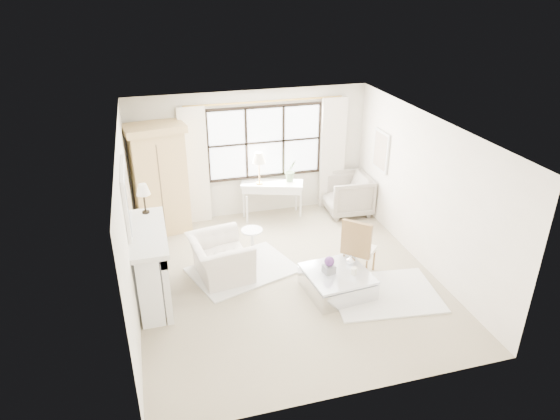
% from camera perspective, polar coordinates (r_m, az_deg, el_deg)
% --- Properties ---
extents(floor, '(5.50, 5.50, 0.00)m').
position_cam_1_polar(floor, '(8.78, 0.82, -7.81)').
color(floor, tan).
rests_on(floor, ground).
extents(ceiling, '(5.50, 5.50, 0.00)m').
position_cam_1_polar(ceiling, '(7.62, 0.95, 9.36)').
color(ceiling, white).
rests_on(ceiling, ground).
extents(wall_back, '(5.00, 0.00, 5.00)m').
position_cam_1_polar(wall_back, '(10.58, -3.34, 6.37)').
color(wall_back, beige).
rests_on(wall_back, ground).
extents(wall_front, '(5.00, 0.00, 5.00)m').
position_cam_1_polar(wall_front, '(5.89, 8.57, -11.00)').
color(wall_front, white).
rests_on(wall_front, ground).
extents(wall_left, '(0.00, 5.50, 5.50)m').
position_cam_1_polar(wall_left, '(7.85, -16.93, -1.94)').
color(wall_left, silver).
rests_on(wall_left, ground).
extents(wall_right, '(0.00, 5.50, 5.50)m').
position_cam_1_polar(wall_right, '(9.08, 16.22, 1.99)').
color(wall_right, white).
rests_on(wall_right, ground).
extents(window_pane, '(2.40, 0.02, 1.50)m').
position_cam_1_polar(window_pane, '(10.54, -1.74, 7.77)').
color(window_pane, white).
rests_on(window_pane, wall_back).
extents(window_frame, '(2.50, 0.04, 1.50)m').
position_cam_1_polar(window_frame, '(10.53, -1.73, 7.75)').
color(window_frame, black).
rests_on(window_frame, wall_back).
extents(curtain_rod, '(3.30, 0.04, 0.04)m').
position_cam_1_polar(curtain_rod, '(10.25, -1.72, 12.30)').
color(curtain_rod, '#B0873D').
rests_on(curtain_rod, wall_back).
extents(curtain_left, '(0.55, 0.10, 2.47)m').
position_cam_1_polar(curtain_left, '(10.35, -9.72, 4.92)').
color(curtain_left, white).
rests_on(curtain_left, ground).
extents(curtain_right, '(0.55, 0.10, 2.47)m').
position_cam_1_polar(curtain_right, '(11.02, 6.02, 6.44)').
color(curtain_right, beige).
rests_on(curtain_right, ground).
extents(fireplace, '(0.58, 1.66, 1.26)m').
position_cam_1_polar(fireplace, '(8.18, -14.72, -6.13)').
color(fireplace, silver).
rests_on(fireplace, ground).
extents(mirror_frame, '(0.05, 1.15, 0.95)m').
position_cam_1_polar(mirror_frame, '(7.64, -17.17, 1.34)').
color(mirror_frame, white).
rests_on(mirror_frame, wall_left).
extents(mirror_glass, '(0.02, 1.00, 0.80)m').
position_cam_1_polar(mirror_glass, '(7.64, -16.94, 1.37)').
color(mirror_glass, '#B8BDC4').
rests_on(mirror_glass, wall_left).
extents(art_frame, '(0.04, 0.62, 0.82)m').
position_cam_1_polar(art_frame, '(10.37, 11.48, 6.65)').
color(art_frame, silver).
rests_on(art_frame, wall_right).
extents(art_canvas, '(0.01, 0.52, 0.72)m').
position_cam_1_polar(art_canvas, '(10.36, 11.38, 6.65)').
color(art_canvas, '#BBA691').
rests_on(art_canvas, wall_right).
extents(mantel_lamp, '(0.22, 0.22, 0.51)m').
position_cam_1_polar(mantel_lamp, '(8.30, -15.38, 2.13)').
color(mantel_lamp, black).
rests_on(mantel_lamp, fireplace).
extents(armoire, '(1.23, 0.89, 2.24)m').
position_cam_1_polar(armoire, '(10.11, -13.61, 3.46)').
color(armoire, tan).
rests_on(armoire, floor).
extents(console_table, '(1.38, 0.84, 0.80)m').
position_cam_1_polar(console_table, '(10.71, -0.90, 1.18)').
color(console_table, white).
rests_on(console_table, floor).
extents(console_lamp, '(0.28, 0.28, 0.69)m').
position_cam_1_polar(console_lamp, '(10.30, -2.42, 5.88)').
color(console_lamp, '#C79045').
rests_on(console_lamp, console_table).
extents(orchid_plant, '(0.31, 0.27, 0.47)m').
position_cam_1_polar(orchid_plant, '(10.55, 1.24, 4.51)').
color(orchid_plant, '#5E7951').
rests_on(orchid_plant, console_table).
extents(side_table, '(0.40, 0.40, 0.51)m').
position_cam_1_polar(side_table, '(9.35, -3.21, -3.20)').
color(side_table, silver).
rests_on(side_table, floor).
extents(rug_left, '(2.06, 1.73, 0.03)m').
position_cam_1_polar(rug_left, '(9.00, -4.27, -6.82)').
color(rug_left, silver).
rests_on(rug_left, floor).
extents(rug_right, '(1.86, 1.49, 0.03)m').
position_cam_1_polar(rug_right, '(8.54, 11.84, -9.34)').
color(rug_right, silver).
rests_on(rug_right, floor).
extents(club_armchair, '(1.10, 1.22, 0.71)m').
position_cam_1_polar(club_armchair, '(8.73, -6.85, -5.46)').
color(club_armchair, silver).
rests_on(club_armchair, floor).
extents(wingback_chair, '(1.02, 0.99, 0.87)m').
position_cam_1_polar(wingback_chair, '(10.99, 7.71, 1.81)').
color(wingback_chair, '#9E9486').
rests_on(wingback_chair, floor).
extents(french_chair, '(0.68, 0.68, 1.08)m').
position_cam_1_polar(french_chair, '(8.86, 8.98, -5.42)').
color(french_chair, olive).
rests_on(french_chair, floor).
extents(coffee_table, '(1.09, 1.09, 0.38)m').
position_cam_1_polar(coffee_table, '(8.40, 6.54, -8.22)').
color(coffee_table, silver).
rests_on(coffee_table, floor).
extents(planter_box, '(0.20, 0.20, 0.13)m').
position_cam_1_polar(planter_box, '(8.23, 5.61, -6.74)').
color(planter_box, slate).
rests_on(planter_box, coffee_table).
extents(planter_flowers, '(0.16, 0.16, 0.16)m').
position_cam_1_polar(planter_flowers, '(8.15, 5.66, -5.86)').
color(planter_flowers, '#532B6C').
rests_on(planter_flowers, planter_box).
extents(pillar_candle, '(0.10, 0.10, 0.12)m').
position_cam_1_polar(pillar_candle, '(8.24, 8.45, -6.93)').
color(pillar_candle, silver).
rests_on(pillar_candle, coffee_table).
extents(coffee_vase, '(0.18, 0.18, 0.16)m').
position_cam_1_polar(coffee_vase, '(8.50, 8.10, -5.63)').
color(coffee_vase, silver).
rests_on(coffee_vase, coffee_table).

